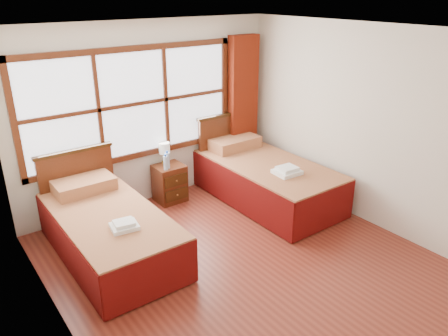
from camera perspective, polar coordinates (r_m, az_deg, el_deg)
floor at (r=5.19m, az=3.07°, el=-12.60°), size 4.50×4.50×0.00m
ceiling at (r=4.26m, az=3.83°, el=17.35°), size 4.50×4.50×0.00m
wall_back at (r=6.36m, az=-9.72°, el=6.88°), size 4.00×0.00×4.00m
wall_left at (r=3.73m, az=-21.14°, el=-5.94°), size 0.00×4.50×4.50m
wall_right at (r=5.98m, az=18.38°, el=5.04°), size 0.00×4.50×4.50m
window at (r=6.18m, az=-11.75°, el=8.18°), size 3.16×0.06×1.56m
curtain at (r=7.12m, az=2.46°, el=7.77°), size 0.50×0.16×2.30m
bed_left at (r=5.41m, az=-14.88°, el=-7.77°), size 1.08×2.10×1.05m
bed_right at (r=6.55m, az=5.29°, el=-1.31°), size 1.16×2.25×1.13m
nightstand at (r=6.55m, az=-7.09°, el=-1.98°), size 0.42×0.42×0.56m
towels_left at (r=4.88m, az=-12.89°, el=-7.30°), size 0.32×0.29×0.08m
towels_right at (r=6.06m, az=8.25°, el=-0.37°), size 0.36×0.32×0.10m
lamp at (r=6.48m, az=-7.81°, el=2.52°), size 0.16×0.16×0.32m
bottle_near at (r=6.26m, az=-7.63°, el=0.69°), size 0.06×0.06×0.24m
bottle_far at (r=6.32m, az=-7.42°, el=1.01°), size 0.07×0.07×0.26m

